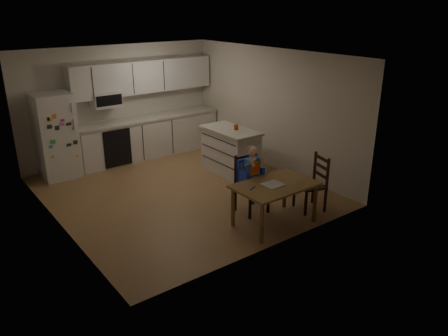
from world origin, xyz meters
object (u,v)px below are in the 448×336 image
at_px(refrigerator, 56,136).
at_px(chair_booster, 250,172).
at_px(dining_table, 275,190).
at_px(red_cup, 236,127).
at_px(chair_side, 316,179).
at_px(kitchen_island, 230,151).

relative_size(refrigerator, chair_booster, 1.47).
xyz_separation_m(refrigerator, dining_table, (2.04, -4.15, -0.26)).
xyz_separation_m(red_cup, chair_side, (0.07, -2.07, -0.47)).
bearing_deg(red_cup, kitchen_island, 123.42).
bearing_deg(dining_table, refrigerator, 116.23).
height_order(refrigerator, kitchen_island, refrigerator).
xyz_separation_m(refrigerator, red_cup, (2.92, -2.08, 0.15)).
bearing_deg(kitchen_island, chair_side, -86.43).
relative_size(dining_table, chair_booster, 1.10).
relative_size(kitchen_island, chair_booster, 1.11).
height_order(refrigerator, red_cup, refrigerator).
height_order(kitchen_island, chair_booster, chair_booster).
distance_m(refrigerator, kitchen_island, 3.49).
height_order(red_cup, chair_side, red_cup).
height_order(red_cup, chair_booster, chair_booster).
height_order(kitchen_island, red_cup, red_cup).
bearing_deg(kitchen_island, red_cup, -56.58).
bearing_deg(chair_side, kitchen_island, -160.98).
relative_size(chair_booster, chair_side, 1.22).
bearing_deg(chair_side, red_cup, -162.62).
xyz_separation_m(kitchen_island, dining_table, (-0.81, -2.17, 0.11)).
bearing_deg(dining_table, red_cup, 67.12).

